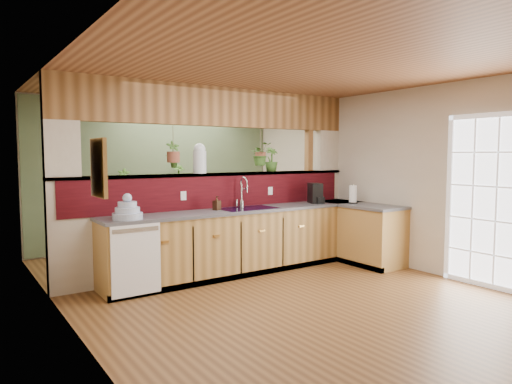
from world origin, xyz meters
TOP-DOWN VIEW (x-y plane):
  - ground at (0.00, 0.00)m, footprint 4.60×7.00m
  - ceiling at (0.00, 0.00)m, footprint 4.60×7.00m
  - wall_back at (0.00, 3.50)m, footprint 4.60×0.02m
  - wall_left at (-2.30, 0.00)m, footprint 0.02×7.00m
  - wall_right at (2.30, 0.00)m, footprint 0.02×7.00m
  - pass_through_partition at (0.03, 1.35)m, footprint 4.60×0.21m
  - pass_through_ledge at (0.00, 1.35)m, footprint 4.60×0.21m
  - header_beam at (0.00, 1.35)m, footprint 4.60×0.15m
  - sage_backwall at (0.00, 3.48)m, footprint 4.55×0.02m
  - countertop at (0.84, 0.87)m, footprint 4.14×1.52m
  - dishwasher at (-1.48, 0.66)m, footprint 0.58×0.03m
  - navy_sink at (0.25, 0.98)m, footprint 0.82×0.50m
  - french_door at (2.27, -1.30)m, footprint 0.06×1.02m
  - framed_print at (-2.27, -0.80)m, footprint 0.04×0.35m
  - faucet at (0.27, 1.13)m, footprint 0.19×0.19m
  - dish_stack at (-1.50, 0.85)m, footprint 0.35×0.35m
  - soap_dispenser at (-0.21, 1.04)m, footprint 0.11×0.11m
  - coffee_maker at (1.49, 0.94)m, footprint 0.17×0.28m
  - paper_towel at (1.95, 0.59)m, footprint 0.14×0.14m
  - glass_jar at (-0.30, 1.35)m, footprint 0.19×0.19m
  - ledge_plant_right at (0.94, 1.35)m, footprint 0.22×0.22m
  - hanging_plant_a at (-0.69, 1.35)m, footprint 0.19×0.17m
  - hanging_plant_b at (0.73, 1.35)m, footprint 0.33×0.29m
  - shelving_console at (-0.21, 3.25)m, footprint 1.67×0.85m
  - shelf_plant_a at (-0.74, 3.25)m, footprint 0.24×0.20m
  - shelf_plant_b at (0.25, 3.25)m, footprint 0.30×0.30m
  - floor_plant at (0.72, 2.79)m, footprint 0.94×0.89m

SIDE VIEW (x-z plane):
  - ground at x=0.00m, z-range -0.01..0.01m
  - floor_plant at x=0.72m, z-range 0.00..0.82m
  - countertop at x=0.84m, z-range 0.00..0.90m
  - dishwasher at x=-1.48m, z-range 0.05..0.87m
  - shelving_console at x=-0.21m, z-range -0.04..1.04m
  - navy_sink at x=0.25m, z-range 0.73..0.91m
  - dish_stack at x=-1.50m, z-range 0.84..1.15m
  - soap_dispenser at x=-0.21m, z-range 0.90..1.09m
  - paper_towel at x=1.95m, z-range 0.89..1.18m
  - coffee_maker at x=1.49m, z-range 0.89..1.20m
  - french_door at x=2.27m, z-range -0.03..2.13m
  - faucet at x=0.27m, z-range 0.92..1.35m
  - pass_through_partition at x=0.03m, z-range -0.11..2.49m
  - shelf_plant_a at x=-0.74m, z-range 1.04..1.42m
  - shelf_plant_b at x=0.25m, z-range 1.04..1.49m
  - wall_back at x=0.00m, z-range 0.00..2.60m
  - wall_left at x=-2.30m, z-range 0.00..2.60m
  - wall_right at x=2.30m, z-range 0.00..2.60m
  - sage_backwall at x=0.00m, z-range 0.02..2.58m
  - pass_through_ledge at x=0.00m, z-range 1.35..1.39m
  - framed_print at x=-2.27m, z-range 1.32..1.78m
  - ledge_plant_right at x=0.94m, z-range 1.39..1.76m
  - glass_jar at x=-0.30m, z-range 1.39..1.81m
  - hanging_plant_a at x=-0.69m, z-range 1.52..2.02m
  - hanging_plant_b at x=0.73m, z-range 1.56..2.06m
  - header_beam at x=0.00m, z-range 2.05..2.60m
  - ceiling at x=0.00m, z-range 2.60..2.60m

